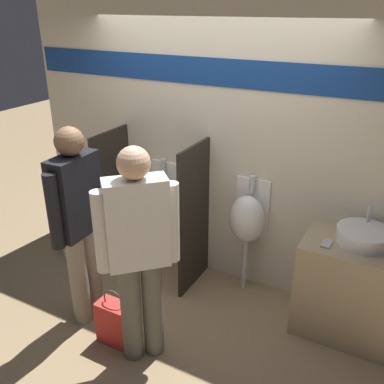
{
  "coord_description": "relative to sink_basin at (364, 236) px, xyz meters",
  "views": [
    {
      "loc": [
        1.67,
        -2.91,
        2.6
      ],
      "look_at": [
        0.0,
        0.17,
        1.05
      ],
      "focal_mm": 40.0,
      "sensor_mm": 36.0,
      "label": 1
    }
  ],
  "objects": [
    {
      "name": "cell_phone",
      "position": [
        -0.24,
        -0.17,
        -0.05
      ],
      "size": [
        0.07,
        0.14,
        0.01
      ],
      "color": "#B7B7BC",
      "rests_on": "sink_counter"
    },
    {
      "name": "display_wall",
      "position": [
        -1.46,
        0.25,
        0.45
      ],
      "size": [
        4.1,
        0.07,
        2.7
      ],
      "color": "beige",
      "rests_on": "ground_plane"
    },
    {
      "name": "person_in_vest",
      "position": [
        -2.1,
        -0.95,
        0.06
      ],
      "size": [
        0.23,
        0.61,
        1.75
      ],
      "rotation": [
        0.0,
        0.0,
        1.61
      ],
      "color": "gray",
      "rests_on": "ground_plane"
    },
    {
      "name": "divider_mid",
      "position": [
        -1.5,
        -0.07,
        -0.18
      ],
      "size": [
        0.03,
        0.58,
        1.45
      ],
      "color": "#28231E",
      "rests_on": "ground_plane"
    },
    {
      "name": "toilet",
      "position": [
        -2.93,
        -0.09,
        -0.62
      ],
      "size": [
        0.41,
        0.57,
        0.87
      ],
      "color": "white",
      "rests_on": "ground_plane"
    },
    {
      "name": "person_with_lanyard",
      "position": [
        -1.4,
        -1.1,
        0.06
      ],
      "size": [
        0.47,
        0.46,
        1.75
      ],
      "rotation": [
        0.0,
        0.0,
        0.78
      ],
      "color": "#666056",
      "rests_on": "ground_plane"
    },
    {
      "name": "sink_basin",
      "position": [
        0.0,
        0.0,
        0.0
      ],
      "size": [
        0.43,
        0.43,
        0.26
      ],
      "color": "white",
      "rests_on": "sink_counter"
    },
    {
      "name": "shopping_bag",
      "position": [
        -1.67,
        -1.11,
        -0.72
      ],
      "size": [
        0.3,
        0.16,
        0.51
      ],
      "color": "red",
      "rests_on": "ground_plane"
    },
    {
      "name": "sink_counter",
      "position": [
        0.05,
        -0.06,
        -0.48
      ],
      "size": [
        0.98,
        0.56,
        0.85
      ],
      "color": "tan",
      "rests_on": "ground_plane"
    },
    {
      "name": "urinal_far",
      "position": [
        -1.02,
        0.1,
        -0.15
      ],
      "size": [
        0.34,
        0.26,
        1.17
      ],
      "color": "silver",
      "rests_on": "ground_plane"
    },
    {
      "name": "ground_plane",
      "position": [
        -1.46,
        -0.35,
        -0.91
      ],
      "size": [
        16.0,
        16.0,
        0.0
      ],
      "primitive_type": "plane",
      "color": "#997F5B"
    },
    {
      "name": "divider_near_counter",
      "position": [
        -2.45,
        -0.07,
        -0.18
      ],
      "size": [
        0.03,
        0.58,
        1.45
      ],
      "color": "#28231E",
      "rests_on": "ground_plane"
    },
    {
      "name": "urinal_near_counter",
      "position": [
        -1.97,
        0.1,
        -0.15
      ],
      "size": [
        0.34,
        0.26,
        1.17
      ],
      "color": "silver",
      "rests_on": "ground_plane"
    }
  ]
}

